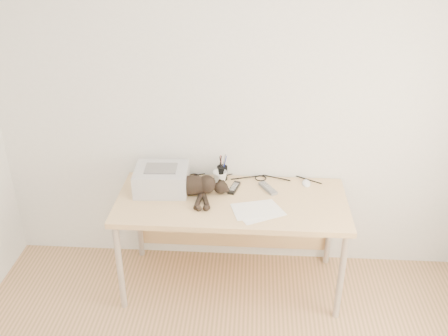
# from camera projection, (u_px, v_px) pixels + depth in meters

# --- Properties ---
(wall_back) EXTENTS (3.50, 0.00, 3.50)m
(wall_back) POSITION_uv_depth(u_px,v_px,m) (235.00, 105.00, 3.51)
(wall_back) COLOR white
(wall_back) RESTS_ON floor
(desk) EXTENTS (1.60, 0.70, 0.74)m
(desk) POSITION_uv_depth(u_px,v_px,m) (232.00, 209.00, 3.59)
(desk) COLOR tan
(desk) RESTS_ON floor
(printer) EXTENTS (0.38, 0.33, 0.18)m
(printer) POSITION_uv_depth(u_px,v_px,m) (162.00, 179.00, 3.54)
(printer) COLOR silver
(printer) RESTS_ON desk
(papers) EXTENTS (0.38, 0.33, 0.01)m
(papers) POSITION_uv_depth(u_px,v_px,m) (258.00, 211.00, 3.32)
(papers) COLOR white
(papers) RESTS_ON desk
(cat) EXTENTS (0.65, 0.30, 0.15)m
(cat) POSITION_uv_depth(u_px,v_px,m) (187.00, 187.00, 3.49)
(cat) COLOR black
(cat) RESTS_ON desk
(mug) EXTENTS (0.15, 0.15, 0.10)m
(mug) POSITION_uv_depth(u_px,v_px,m) (220.00, 178.00, 3.63)
(mug) COLOR white
(mug) RESTS_ON desk
(pen_cup) EXTENTS (0.08, 0.08, 0.20)m
(pen_cup) POSITION_uv_depth(u_px,v_px,m) (222.00, 173.00, 3.69)
(pen_cup) COLOR black
(pen_cup) RESTS_ON desk
(remote_grey) EXTENTS (0.14, 0.18, 0.02)m
(remote_grey) POSITION_uv_depth(u_px,v_px,m) (268.00, 188.00, 3.57)
(remote_grey) COLOR slate
(remote_grey) RESTS_ON desk
(remote_black) EXTENTS (0.09, 0.18, 0.02)m
(remote_black) POSITION_uv_depth(u_px,v_px,m) (234.00, 188.00, 3.58)
(remote_black) COLOR black
(remote_black) RESTS_ON desk
(mouse) EXTENTS (0.07, 0.11, 0.03)m
(mouse) POSITION_uv_depth(u_px,v_px,m) (306.00, 182.00, 3.64)
(mouse) COLOR white
(mouse) RESTS_ON desk
(cable_tangle) EXTENTS (1.36, 0.09, 0.01)m
(cable_tangle) POSITION_uv_depth(u_px,v_px,m) (234.00, 177.00, 3.72)
(cable_tangle) COLOR black
(cable_tangle) RESTS_ON desk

